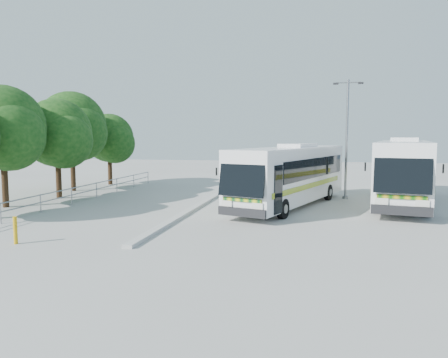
% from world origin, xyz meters
% --- Properties ---
extents(ground, '(100.00, 100.00, 0.00)m').
position_xyz_m(ground, '(0.00, 0.00, 0.00)').
color(ground, '#ABABA5').
rests_on(ground, ground).
extents(kerb_divider, '(0.40, 16.00, 0.15)m').
position_xyz_m(kerb_divider, '(-2.30, 2.00, 0.07)').
color(kerb_divider, '#B2B2AD').
rests_on(kerb_divider, ground).
extents(railing, '(0.06, 22.00, 1.00)m').
position_xyz_m(railing, '(-10.00, 4.00, 0.74)').
color(railing, gray).
rests_on(railing, ground).
extents(tree_far_b, '(5.33, 5.03, 6.96)m').
position_xyz_m(tree_far_b, '(-13.02, 1.20, 4.57)').
color(tree_far_b, '#382314').
rests_on(tree_far_b, ground).
extents(tree_far_c, '(4.97, 4.69, 6.49)m').
position_xyz_m(tree_far_c, '(-12.12, 5.10, 4.26)').
color(tree_far_c, '#382314').
rests_on(tree_far_c, ground).
extents(tree_far_d, '(5.62, 5.30, 7.33)m').
position_xyz_m(tree_far_d, '(-13.31, 8.80, 4.82)').
color(tree_far_d, '#382314').
rests_on(tree_far_d, ground).
extents(tree_far_e, '(4.54, 4.28, 5.92)m').
position_xyz_m(tree_far_e, '(-12.63, 13.30, 3.89)').
color(tree_far_e, '#382314').
rests_on(tree_far_e, ground).
extents(coach_main, '(6.19, 12.47, 3.42)m').
position_xyz_m(coach_main, '(2.90, 5.07, 1.87)').
color(coach_main, white).
rests_on(coach_main, ground).
extents(coach_adjacent, '(5.08, 13.81, 3.76)m').
position_xyz_m(coach_adjacent, '(9.44, 7.60, 2.06)').
color(coach_adjacent, white).
rests_on(coach_adjacent, ground).
extents(lamppost, '(1.87, 0.21, 7.64)m').
position_xyz_m(lamppost, '(6.17, 8.81, 4.22)').
color(lamppost, gray).
rests_on(lamppost, ground).
extents(bollard, '(0.17, 0.17, 1.05)m').
position_xyz_m(bollard, '(-6.73, -6.20, 0.53)').
color(bollard, '#D59D0C').
rests_on(bollard, ground).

